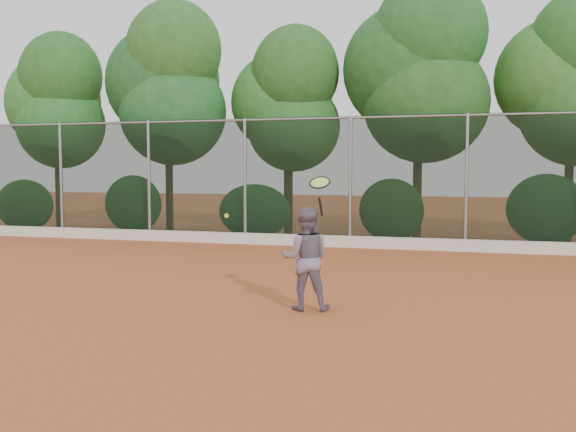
# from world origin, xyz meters

# --- Properties ---
(ground) EXTENTS (80.00, 80.00, 0.00)m
(ground) POSITION_xyz_m (0.00, 0.00, 0.00)
(ground) COLOR #AE5229
(ground) RESTS_ON ground
(concrete_curb) EXTENTS (24.00, 0.20, 0.30)m
(concrete_curb) POSITION_xyz_m (0.00, 6.82, 0.15)
(concrete_curb) COLOR silver
(concrete_curb) RESTS_ON ground
(tennis_player) EXTENTS (0.84, 0.72, 1.53)m
(tennis_player) POSITION_xyz_m (0.81, -0.85, 0.76)
(tennis_player) COLOR slate
(tennis_player) RESTS_ON ground
(chainlink_fence) EXTENTS (24.09, 0.09, 3.50)m
(chainlink_fence) POSITION_xyz_m (-0.00, 7.00, 1.86)
(chainlink_fence) COLOR black
(chainlink_fence) RESTS_ON ground
(foliage_backdrop) EXTENTS (23.70, 3.63, 7.55)m
(foliage_backdrop) POSITION_xyz_m (-0.55, 8.98, 4.40)
(foliage_backdrop) COLOR #492F1C
(foliage_backdrop) RESTS_ON ground
(tennis_racket) EXTENTS (0.32, 0.30, 0.59)m
(tennis_racket) POSITION_xyz_m (1.06, -1.02, 1.86)
(tennis_racket) COLOR black
(tennis_racket) RESTS_ON ground
(tennis_ball_in_flight) EXTENTS (0.07, 0.07, 0.07)m
(tennis_ball_in_flight) POSITION_xyz_m (-0.30, -1.21, 1.40)
(tennis_ball_in_flight) COLOR yellow
(tennis_ball_in_flight) RESTS_ON ground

